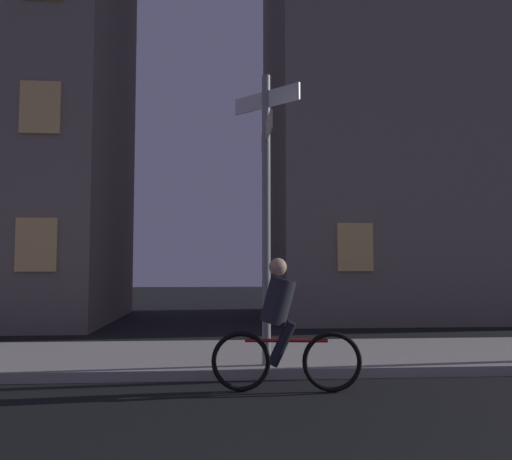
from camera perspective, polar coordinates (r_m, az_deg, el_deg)
sidewalk_kerb at (r=8.77m, az=-0.15°, el=-13.36°), size 40.00×2.92×0.14m
signpost at (r=7.60m, az=1.10°, el=3.96°), size 0.86×1.46×4.11m
cyclist at (r=6.59m, az=2.80°, el=-10.51°), size 1.82×0.36×1.61m
building_right_block at (r=20.34m, az=23.00°, el=21.63°), size 13.80×6.40×20.39m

